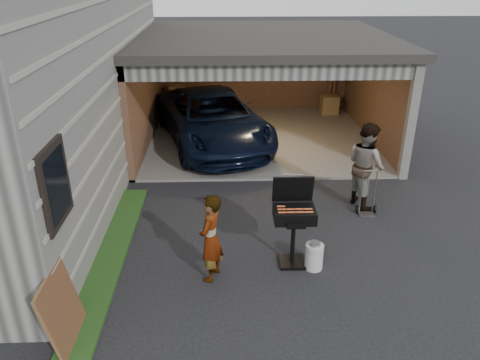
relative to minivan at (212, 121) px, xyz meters
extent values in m
plane|color=black|center=(0.60, -5.88, -0.71)|extent=(80.00, 80.00, 0.00)
cube|color=#193814|center=(-1.65, -6.88, -0.68)|extent=(0.50, 8.00, 0.06)
cube|color=#605E59|center=(1.35, 0.62, -0.68)|extent=(6.50, 6.00, 0.06)
cube|color=#483421|center=(1.35, 3.54, 0.64)|extent=(6.50, 0.15, 2.70)
cube|color=#483421|center=(4.53, 0.62, 0.64)|extent=(0.15, 6.00, 2.70)
cube|color=#483421|center=(-1.82, 0.62, 0.64)|extent=(0.15, 6.00, 2.70)
cube|color=#2D2B28|center=(1.35, 0.62, 2.09)|extent=(6.80, 6.30, 0.20)
cube|color=#474744|center=(1.35, -2.30, 1.81)|extent=(6.50, 0.16, 0.36)
cube|color=silver|center=(1.35, -1.08, 1.91)|extent=(6.00, 2.40, 0.06)
cube|color=#474744|center=(4.50, -2.33, 0.64)|extent=(0.20, 0.18, 2.70)
cube|color=brown|center=(-1.20, 2.82, -0.40)|extent=(0.60, 0.50, 0.50)
cube|color=brown|center=(-1.20, 2.82, 0.07)|extent=(0.50, 0.45, 0.45)
cube|color=brown|center=(3.80, 2.72, -0.35)|extent=(0.55, 0.50, 0.60)
cube|color=#57321E|center=(3.98, 3.32, 0.49)|extent=(0.24, 0.43, 2.20)
imported|color=black|center=(0.00, 0.00, 0.00)|extent=(3.67, 5.58, 1.43)
imported|color=#CADEFE|center=(0.10, -6.02, 0.02)|extent=(0.51, 0.62, 1.47)
imported|color=#3F2218|center=(3.20, -3.56, 0.17)|extent=(0.92, 1.04, 1.77)
cube|color=black|center=(1.45, -5.68, -0.69)|extent=(0.43, 0.43, 0.05)
cylinder|color=black|center=(1.45, -5.68, -0.26)|extent=(0.07, 0.07, 0.85)
cube|color=black|center=(1.45, -5.68, 0.23)|extent=(0.67, 0.47, 0.20)
cube|color=#59595B|center=(1.45, -5.68, 0.32)|extent=(0.61, 0.41, 0.02)
cube|color=black|center=(1.45, -5.39, 0.54)|extent=(0.67, 0.12, 0.47)
cylinder|color=white|center=(1.79, -5.82, -0.49)|extent=(0.34, 0.34, 0.45)
cube|color=#57321E|center=(-1.80, -7.38, -0.19)|extent=(0.27, 0.96, 1.05)
cube|color=gray|center=(3.17, -4.08, -0.70)|extent=(0.32, 0.21, 0.04)
cylinder|color=black|center=(3.00, -3.96, -0.63)|extent=(0.05, 0.16, 0.16)
cylinder|color=black|center=(3.36, -3.99, -0.63)|extent=(0.05, 0.16, 0.16)
cylinder|color=gray|center=(3.05, -3.97, -0.23)|extent=(0.03, 0.03, 0.93)
cylinder|color=gray|center=(3.31, -3.98, -0.23)|extent=(0.03, 0.03, 0.93)
cylinder|color=gray|center=(3.18, -3.97, 0.22)|extent=(0.27, 0.04, 0.03)
camera|label=1|loc=(0.36, -12.23, 3.91)|focal=35.00mm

